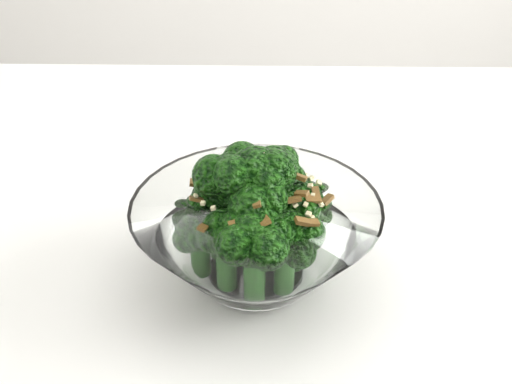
{
  "coord_description": "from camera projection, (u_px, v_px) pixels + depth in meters",
  "views": [
    {
      "loc": [
        -0.12,
        -0.55,
        1.07
      ],
      "look_at": [
        -0.12,
        -0.18,
        0.83
      ],
      "focal_mm": 40.0,
      "sensor_mm": 36.0,
      "label": 1
    }
  ],
  "objects": [
    {
      "name": "broccoli_dish",
      "position": [
        256.0,
        230.0,
        0.46
      ],
      "size": [
        0.2,
        0.2,
        0.12
      ],
      "color": "white",
      "rests_on": "table"
    },
    {
      "name": "table",
      "position": [
        350.0,
        260.0,
        0.6
      ],
      "size": [
        1.2,
        0.8,
        0.75
      ],
      "color": "white",
      "rests_on": "ground"
    }
  ]
}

